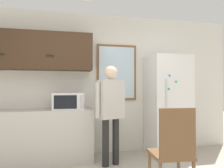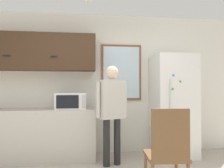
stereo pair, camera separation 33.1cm
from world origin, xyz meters
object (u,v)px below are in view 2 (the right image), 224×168
Objects in this scene: refrigerator at (173,105)px; microwave at (71,101)px; person at (112,105)px; chair at (168,149)px.

microwave is at bearing -179.07° from refrigerator.
microwave is 0.32× the size of person.
microwave is 0.51× the size of chair.
microwave is at bearing -46.93° from chair.
refrigerator is 1.72m from chair.
person is 0.87× the size of refrigerator.
microwave reaches higher than chair.
microwave is 0.76m from person.
chair is (0.50, -1.15, -0.42)m from person.
person reaches higher than microwave.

